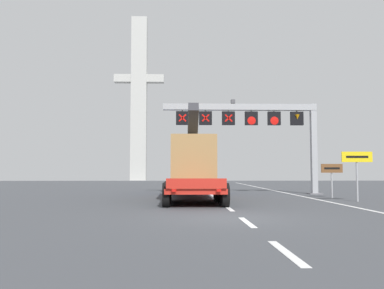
{
  "coord_description": "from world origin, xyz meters",
  "views": [
    {
      "loc": [
        -1.7,
        -14.17,
        1.63
      ],
      "look_at": [
        -1.0,
        10.94,
        3.3
      ],
      "focal_mm": 37.85,
      "sensor_mm": 36.0,
      "label": 1
    }
  ],
  "objects_px": {
    "heavy_haul_truck_red": "(191,166)",
    "tourist_info_sign_brown": "(332,172)",
    "bridge_pylon_distant": "(139,96)",
    "exit_sign_yellow": "(357,163)",
    "overhead_lane_gantry": "(258,121)"
  },
  "relations": [
    {
      "from": "exit_sign_yellow",
      "to": "heavy_haul_truck_red",
      "type": "bearing_deg",
      "value": 154.85
    },
    {
      "from": "tourist_info_sign_brown",
      "to": "bridge_pylon_distant",
      "type": "bearing_deg",
      "value": 109.3
    },
    {
      "from": "heavy_haul_truck_red",
      "to": "tourist_info_sign_brown",
      "type": "relative_size",
      "value": 6.74
    },
    {
      "from": "tourist_info_sign_brown",
      "to": "bridge_pylon_distant",
      "type": "distance_m",
      "value": 52.93
    },
    {
      "from": "tourist_info_sign_brown",
      "to": "exit_sign_yellow",
      "type": "bearing_deg",
      "value": -84.69
    },
    {
      "from": "overhead_lane_gantry",
      "to": "heavy_haul_truck_red",
      "type": "xyz_separation_m",
      "value": [
        -4.88,
        -2.89,
        -3.26
      ]
    },
    {
      "from": "overhead_lane_gantry",
      "to": "exit_sign_yellow",
      "type": "bearing_deg",
      "value": -60.33
    },
    {
      "from": "heavy_haul_truck_red",
      "to": "tourist_info_sign_brown",
      "type": "bearing_deg",
      "value": -8.04
    },
    {
      "from": "overhead_lane_gantry",
      "to": "tourist_info_sign_brown",
      "type": "bearing_deg",
      "value": -47.59
    },
    {
      "from": "overhead_lane_gantry",
      "to": "exit_sign_yellow",
      "type": "relative_size",
      "value": 4.19
    },
    {
      "from": "tourist_info_sign_brown",
      "to": "bridge_pylon_distant",
      "type": "xyz_separation_m",
      "value": [
        -16.89,
        48.25,
        13.7
      ]
    },
    {
      "from": "exit_sign_yellow",
      "to": "tourist_info_sign_brown",
      "type": "relative_size",
      "value": 1.29
    },
    {
      "from": "overhead_lane_gantry",
      "to": "tourist_info_sign_brown",
      "type": "relative_size",
      "value": 5.42
    },
    {
      "from": "exit_sign_yellow",
      "to": "bridge_pylon_distant",
      "type": "relative_size",
      "value": 0.09
    },
    {
      "from": "heavy_haul_truck_red",
      "to": "exit_sign_yellow",
      "type": "bearing_deg",
      "value": -25.15
    }
  ]
}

